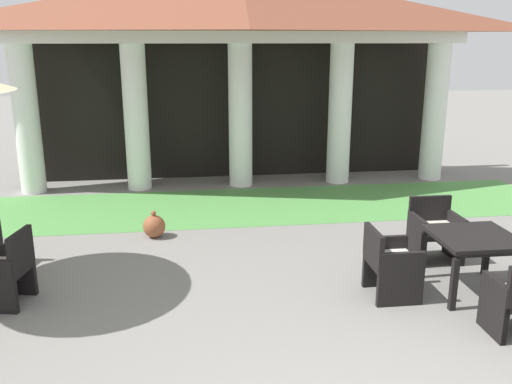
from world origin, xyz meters
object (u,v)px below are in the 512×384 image
(terracotta_urn, at_px, (154,226))
(patio_chair_mid_left_north, at_px, (435,231))
(patio_table_mid_left, at_px, (474,242))
(patio_chair_near_foreground_east, at_px, (8,271))
(patio_chair_mid_left_west, at_px, (390,264))

(terracotta_urn, bearing_deg, patio_chair_mid_left_north, -19.67)
(patio_table_mid_left, bearing_deg, patio_chair_near_foreground_east, 175.81)
(patio_chair_near_foreground_east, bearing_deg, patio_chair_mid_left_west, -83.50)
(patio_chair_near_foreground_east, xyz_separation_m, patio_table_mid_left, (5.59, -0.41, 0.23))
(patio_table_mid_left, relative_size, patio_chair_mid_left_west, 1.14)
(terracotta_urn, bearing_deg, patio_chair_mid_left_west, -40.16)
(patio_chair_near_foreground_east, distance_m, patio_chair_mid_left_north, 5.64)
(patio_chair_mid_left_north, bearing_deg, terracotta_urn, -19.07)
(patio_table_mid_left, xyz_separation_m, patio_chair_mid_left_west, (-1.06, 0.01, -0.23))
(patio_chair_near_foreground_east, distance_m, patio_table_mid_left, 5.61)
(patio_chair_mid_left_north, xyz_separation_m, terracotta_urn, (-4.00, 1.43, -0.23))
(patio_chair_near_foreground_east, height_order, patio_table_mid_left, patio_chair_near_foreground_east)
(patio_chair_near_foreground_east, bearing_deg, terracotta_urn, -25.95)
(patio_chair_near_foreground_east, bearing_deg, patio_table_mid_left, -82.67)
(patio_chair_near_foreground_east, bearing_deg, patio_chair_mid_left_north, -71.87)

